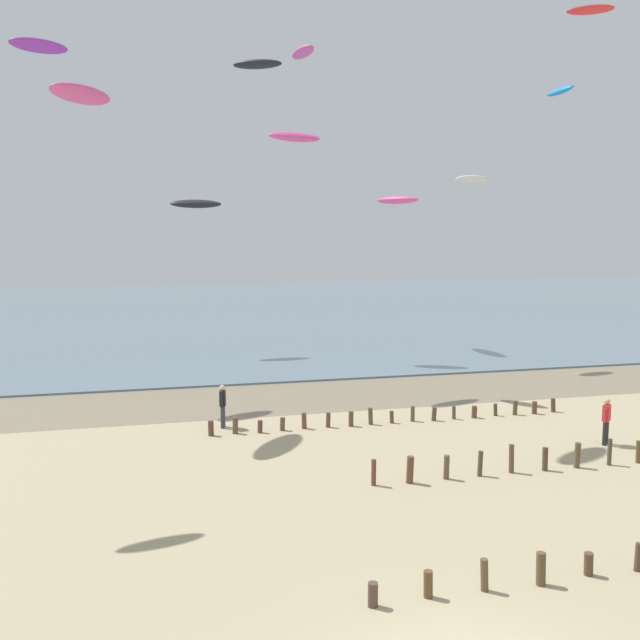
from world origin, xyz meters
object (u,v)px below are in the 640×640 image
person_nearest_camera (223,405)px  kite_aloft_5 (590,10)px  person_right_flank (606,420)px  kite_aloft_13 (472,180)px  kite_aloft_6 (81,94)px  kite_aloft_3 (398,200)px  kite_aloft_1 (303,52)px  kite_aloft_7 (257,64)px  kite_aloft_8 (39,46)px  kite_aloft_11 (294,137)px  kite_aloft_12 (196,204)px  kite_aloft_10 (560,91)px

person_nearest_camera → kite_aloft_5: kite_aloft_5 is taller
person_right_flank → person_nearest_camera: bearing=157.0°
kite_aloft_13 → kite_aloft_6: bearing=-170.6°
kite_aloft_3 → kite_aloft_6: 14.46m
kite_aloft_13 → person_nearest_camera: bearing=-157.8°
person_nearest_camera → kite_aloft_13: 20.83m
kite_aloft_1 → kite_aloft_7: kite_aloft_1 is taller
kite_aloft_8 → kite_aloft_11: (11.51, -1.69, -3.89)m
kite_aloft_12 → kite_aloft_13: size_ratio=1.35×
person_right_flank → kite_aloft_8: (-20.44, 13.82, 15.17)m
kite_aloft_5 → kite_aloft_10: (11.63, 20.49, 1.00)m
person_right_flank → kite_aloft_6: 23.34m
kite_aloft_10 → kite_aloft_1: bearing=90.1°
person_nearest_camera → kite_aloft_1: (7.97, 20.93, 18.80)m
person_nearest_camera → person_right_flank: bearing=-23.0°
kite_aloft_5 → person_nearest_camera: bearing=-146.0°
kite_aloft_6 → kite_aloft_1: bearing=-179.7°
kite_aloft_1 → kite_aloft_8: (-15.17, -12.72, -3.63)m
kite_aloft_1 → kite_aloft_10: bearing=-94.0°
kite_aloft_7 → kite_aloft_11: bearing=116.3°
kite_aloft_1 → kite_aloft_7: (-3.82, -4.50, -1.99)m
kite_aloft_7 → kite_aloft_3: bearing=136.4°
kite_aloft_10 → kite_aloft_13: size_ratio=1.36×
kite_aloft_7 → kite_aloft_8: size_ratio=1.16×
person_nearest_camera → kite_aloft_10: kite_aloft_10 is taller
kite_aloft_3 → kite_aloft_5: size_ratio=1.15×
kite_aloft_5 → kite_aloft_3: bearing=-174.6°
kite_aloft_11 → kite_aloft_1: bearing=59.7°
kite_aloft_3 → kite_aloft_8: (-15.99, 3.84, 6.92)m
kite_aloft_1 → kite_aloft_3: kite_aloft_1 is taller
kite_aloft_3 → kite_aloft_13: 8.89m
person_right_flank → kite_aloft_5: bearing=65.4°
kite_aloft_11 → kite_aloft_13: bearing=2.0°
kite_aloft_6 → kite_aloft_11: (9.34, 4.07, -0.80)m
kite_aloft_3 → kite_aloft_7: kite_aloft_7 is taller
kite_aloft_8 → kite_aloft_13: kite_aloft_8 is taller
person_nearest_camera → kite_aloft_8: bearing=131.3°
person_right_flank → kite_aloft_7: kite_aloft_7 is taller
kite_aloft_8 → kite_aloft_11: 12.27m
kite_aloft_12 → person_nearest_camera: bearing=87.3°
person_right_flank → kite_aloft_8: kite_aloft_8 is taller
kite_aloft_3 → kite_aloft_5: 11.48m
kite_aloft_11 → person_right_flank: bearing=-69.7°
kite_aloft_8 → kite_aloft_12: kite_aloft_8 is taller
kite_aloft_3 → kite_aloft_13: size_ratio=0.97×
kite_aloft_1 → kite_aloft_10: kite_aloft_1 is taller
kite_aloft_10 → kite_aloft_11: bearing=121.2°
person_nearest_camera → kite_aloft_13: (15.39, 10.13, 9.72)m
person_nearest_camera → kite_aloft_1: kite_aloft_1 is taller
kite_aloft_6 → kite_aloft_10: bearing=155.3°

